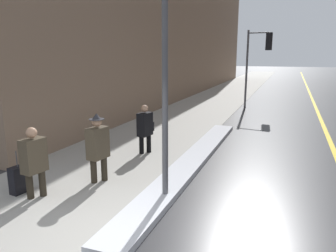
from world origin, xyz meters
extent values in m
plane|color=#2D2D30|center=(0.00, 0.00, 0.00)|extent=(160.00, 160.00, 0.00)
cube|color=#9E9B93|center=(-2.00, 15.00, 0.01)|extent=(4.00, 80.00, 0.01)
cube|color=gold|center=(4.00, 15.00, 0.00)|extent=(0.16, 80.00, 0.00)
cube|color=silver|center=(0.21, 4.19, 0.07)|extent=(0.70, 9.12, 0.14)
cylinder|color=#515156|center=(0.34, 1.86, 2.08)|extent=(0.12, 0.12, 4.15)
cylinder|color=#515156|center=(0.28, 14.40, 2.09)|extent=(0.11, 0.11, 4.18)
cylinder|color=#515156|center=(0.82, 14.32, 4.03)|extent=(1.10, 0.24, 0.07)
cube|color=black|center=(1.36, 14.23, 3.58)|extent=(0.33, 0.24, 0.90)
sphere|color=red|center=(1.38, 14.35, 3.86)|extent=(0.19, 0.19, 0.19)
sphere|color=orange|center=(1.38, 14.35, 3.58)|extent=(0.19, 0.19, 0.19)
sphere|color=green|center=(1.38, 14.35, 3.29)|extent=(0.19, 0.19, 0.19)
cylinder|color=#2A241B|center=(-2.12, 1.10, 0.40)|extent=(0.14, 0.14, 0.81)
cylinder|color=#2A241B|center=(-2.27, 0.90, 0.40)|extent=(0.14, 0.14, 0.81)
cube|color=#473D2D|center=(-2.19, 1.00, 0.92)|extent=(0.36, 0.53, 0.70)
sphere|color=tan|center=(-2.19, 1.00, 1.39)|extent=(0.22, 0.22, 0.22)
cylinder|color=#2A241B|center=(-1.37, 2.30, 0.41)|extent=(0.15, 0.15, 0.83)
cylinder|color=#2A241B|center=(-1.52, 2.10, 0.41)|extent=(0.15, 0.15, 0.83)
cube|color=#473D2D|center=(-1.44, 2.20, 0.94)|extent=(0.37, 0.54, 0.73)
sphere|color=tan|center=(-1.44, 2.20, 1.44)|extent=(0.22, 0.22, 0.22)
cylinder|color=#28282D|center=(-1.44, 2.20, 1.50)|extent=(0.35, 0.35, 0.01)
cone|color=#28282D|center=(-1.44, 2.20, 1.57)|extent=(0.21, 0.21, 0.13)
cylinder|color=black|center=(-1.30, 4.74, 0.39)|extent=(0.14, 0.14, 0.79)
cylinder|color=black|center=(-1.45, 4.55, 0.39)|extent=(0.14, 0.14, 0.79)
cube|color=black|center=(-1.38, 4.65, 0.90)|extent=(0.35, 0.51, 0.69)
sphere|color=tan|center=(-1.38, 4.65, 1.36)|extent=(0.21, 0.21, 0.21)
cube|color=black|center=(-1.32, 4.98, 0.75)|extent=(0.13, 0.23, 0.28)
cube|color=black|center=(-2.69, 1.04, 0.30)|extent=(0.27, 0.39, 0.60)
cylinder|color=#4C4C51|center=(-2.69, 1.04, 0.77)|extent=(0.02, 0.02, 0.35)
camera|label=1|loc=(2.59, -3.99, 2.93)|focal=35.00mm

